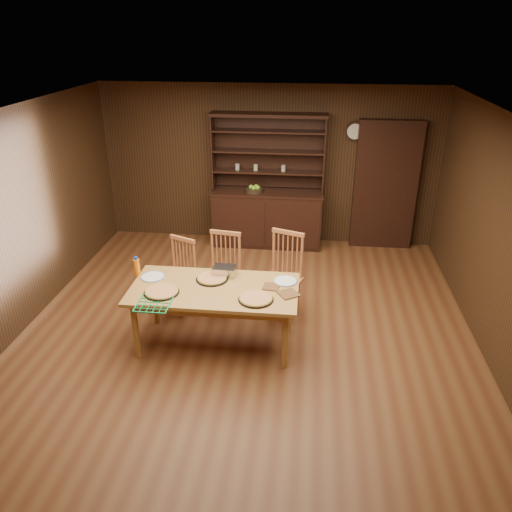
# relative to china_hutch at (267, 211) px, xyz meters

# --- Properties ---
(floor) EXTENTS (6.00, 6.00, 0.00)m
(floor) POSITION_rel_china_hutch_xyz_m (0.00, -2.75, -0.60)
(floor) COLOR brown
(floor) RESTS_ON ground
(room_shell) EXTENTS (6.00, 6.00, 6.00)m
(room_shell) POSITION_rel_china_hutch_xyz_m (0.00, -2.75, 0.98)
(room_shell) COLOR silver
(room_shell) RESTS_ON floor
(china_hutch) EXTENTS (1.84, 0.52, 2.17)m
(china_hutch) POSITION_rel_china_hutch_xyz_m (0.00, 0.00, 0.00)
(china_hutch) COLOR black
(china_hutch) RESTS_ON floor
(doorway) EXTENTS (1.00, 0.18, 2.10)m
(doorway) POSITION_rel_china_hutch_xyz_m (1.90, 0.15, 0.45)
(doorway) COLOR black
(doorway) RESTS_ON floor
(wall_clock) EXTENTS (0.30, 0.05, 0.30)m
(wall_clock) POSITION_rel_china_hutch_xyz_m (1.35, 0.20, 1.30)
(wall_clock) COLOR black
(wall_clock) RESTS_ON room_shell
(dining_table) EXTENTS (1.89, 0.94, 0.75)m
(dining_table) POSITION_rel_china_hutch_xyz_m (-0.33, -2.99, 0.07)
(dining_table) COLOR #AA7A3B
(dining_table) RESTS_ON floor
(chair_left) EXTENTS (0.52, 0.51, 0.98)m
(chair_left) POSITION_rel_china_hutch_xyz_m (-0.93, -2.22, -0.08)
(chair_left) COLOR #B86D3F
(chair_left) RESTS_ON floor
(chair_center) EXTENTS (0.49, 0.47, 1.05)m
(chair_center) POSITION_rel_china_hutch_xyz_m (-0.37, -2.13, -0.04)
(chair_center) COLOR #B86D3F
(chair_center) RESTS_ON floor
(chair_right) EXTENTS (0.57, 0.56, 1.10)m
(chair_right) POSITION_rel_china_hutch_xyz_m (0.41, -2.16, -0.01)
(chair_right) COLOR #B86D3F
(chair_right) RESTS_ON floor
(pizza_left) EXTENTS (0.39, 0.39, 0.04)m
(pizza_left) POSITION_rel_china_hutch_xyz_m (-0.88, -3.16, 0.17)
(pizza_left) COLOR black
(pizza_left) RESTS_ON dining_table
(pizza_right) EXTENTS (0.38, 0.38, 0.04)m
(pizza_right) POSITION_rel_china_hutch_xyz_m (0.17, -3.20, 0.17)
(pizza_right) COLOR black
(pizza_right) RESTS_ON dining_table
(pizza_center) EXTENTS (0.37, 0.37, 0.04)m
(pizza_center) POSITION_rel_china_hutch_xyz_m (-0.39, -2.79, 0.17)
(pizza_center) COLOR black
(pizza_center) RESTS_ON dining_table
(cooling_rack) EXTENTS (0.37, 0.37, 0.02)m
(cooling_rack) POSITION_rel_china_hutch_xyz_m (-0.90, -3.41, 0.16)
(cooling_rack) COLOR #0B9A4D
(cooling_rack) RESTS_ON dining_table
(plate_left) EXTENTS (0.28, 0.28, 0.02)m
(plate_left) POSITION_rel_china_hutch_xyz_m (-1.09, -2.82, 0.16)
(plate_left) COLOR silver
(plate_left) RESTS_ON dining_table
(plate_right) EXTENTS (0.27, 0.27, 0.02)m
(plate_right) POSITION_rel_china_hutch_xyz_m (0.46, -2.75, 0.16)
(plate_right) COLOR silver
(plate_right) RESTS_ON dining_table
(foil_dish) EXTENTS (0.27, 0.20, 0.11)m
(foil_dish) POSITION_rel_china_hutch_xyz_m (-0.26, -2.66, 0.21)
(foil_dish) COLOR white
(foil_dish) RESTS_ON dining_table
(juice_bottle) EXTENTS (0.07, 0.07, 0.23)m
(juice_bottle) POSITION_rel_china_hutch_xyz_m (-1.29, -2.76, 0.26)
(juice_bottle) COLOR orange
(juice_bottle) RESTS_ON dining_table
(pot_holder_a) EXTENTS (0.28, 0.28, 0.02)m
(pot_holder_a) POSITION_rel_china_hutch_xyz_m (0.51, -3.04, 0.16)
(pot_holder_a) COLOR maroon
(pot_holder_a) RESTS_ON dining_table
(pot_holder_b) EXTENTS (0.20, 0.20, 0.01)m
(pot_holder_b) POSITION_rel_china_hutch_xyz_m (0.31, -2.90, 0.16)
(pot_holder_b) COLOR maroon
(pot_holder_b) RESTS_ON dining_table
(fruit_bowl) EXTENTS (0.28, 0.28, 0.12)m
(fruit_bowl) POSITION_rel_china_hutch_xyz_m (-0.21, -0.07, 0.39)
(fruit_bowl) COLOR black
(fruit_bowl) RESTS_ON china_hutch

